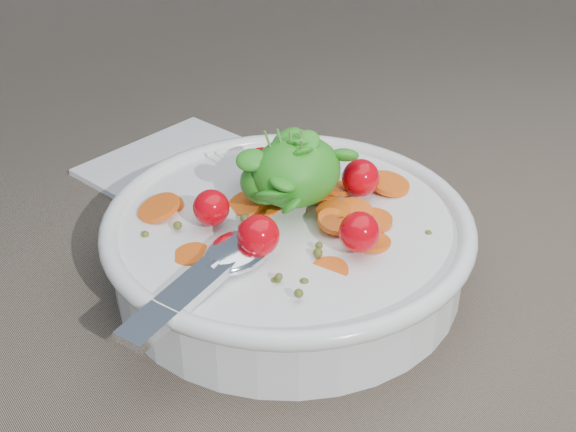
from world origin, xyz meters
TOP-DOWN VIEW (x-y plane):
  - ground at (0.00, 0.00)m, footprint 6.00×6.00m
  - bowl at (0.00, -0.02)m, footprint 0.32×0.30m
  - napkin at (0.02, 0.20)m, footprint 0.20×0.19m

SIDE VIEW (x-z plane):
  - ground at x=0.00m, z-range 0.00..0.00m
  - napkin at x=0.02m, z-range 0.00..0.01m
  - bowl at x=0.00m, z-range -0.03..0.10m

